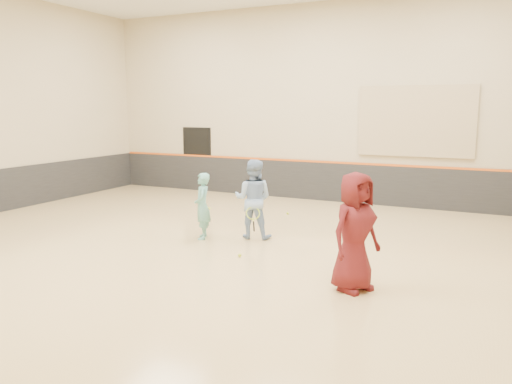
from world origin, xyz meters
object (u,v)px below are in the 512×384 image
at_px(young_man, 355,232).
at_px(girl, 202,206).
at_px(spare_racket, 206,208).
at_px(instructor, 253,199).

bearing_deg(young_man, girl, 94.17).
bearing_deg(spare_racket, girl, -60.01).
relative_size(instructor, young_man, 0.93).
distance_m(instructor, spare_racket, 3.60).
height_order(instructor, spare_racket, instructor).
xyz_separation_m(young_man, spare_racket, (-5.48, 4.52, -0.94)).
bearing_deg(girl, spare_racket, -178.36).
xyz_separation_m(girl, instructor, (0.98, 0.54, 0.15)).
distance_m(instructor, young_man, 3.62).
bearing_deg(instructor, spare_racket, -52.54).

